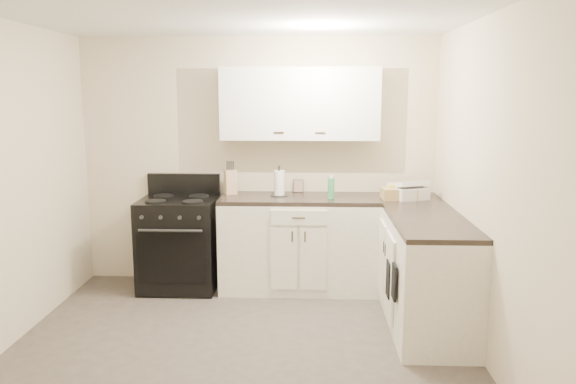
{
  "coord_description": "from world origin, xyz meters",
  "views": [
    {
      "loc": [
        0.52,
        -3.91,
        1.95
      ],
      "look_at": [
        0.34,
        0.85,
        1.1
      ],
      "focal_mm": 35.0,
      "sensor_mm": 36.0,
      "label": 1
    }
  ],
  "objects_px": {
    "stove": "(179,243)",
    "paper_towel": "(279,183)",
    "countertop_grill": "(408,193)",
    "wicker_basket": "(399,194)",
    "knife_block": "(230,182)"
  },
  "relations": [
    {
      "from": "stove",
      "to": "knife_block",
      "type": "bearing_deg",
      "value": 16.24
    },
    {
      "from": "countertop_grill",
      "to": "knife_block",
      "type": "bearing_deg",
      "value": 152.37
    },
    {
      "from": "stove",
      "to": "countertop_grill",
      "type": "xyz_separation_m",
      "value": [
        2.25,
        -0.02,
        0.54
      ]
    },
    {
      "from": "paper_towel",
      "to": "wicker_basket",
      "type": "relative_size",
      "value": 0.77
    },
    {
      "from": "stove",
      "to": "knife_block",
      "type": "relative_size",
      "value": 3.69
    },
    {
      "from": "paper_towel",
      "to": "countertop_grill",
      "type": "bearing_deg",
      "value": -4.42
    },
    {
      "from": "stove",
      "to": "wicker_basket",
      "type": "distance_m",
      "value": 2.22
    },
    {
      "from": "stove",
      "to": "paper_towel",
      "type": "height_order",
      "value": "paper_towel"
    },
    {
      "from": "knife_block",
      "to": "paper_towel",
      "type": "relative_size",
      "value": 0.98
    },
    {
      "from": "stove",
      "to": "countertop_grill",
      "type": "relative_size",
      "value": 2.93
    },
    {
      "from": "knife_block",
      "to": "wicker_basket",
      "type": "bearing_deg",
      "value": -31.54
    },
    {
      "from": "knife_block",
      "to": "wicker_basket",
      "type": "distance_m",
      "value": 1.67
    },
    {
      "from": "countertop_grill",
      "to": "paper_towel",
      "type": "bearing_deg",
      "value": 153.56
    },
    {
      "from": "stove",
      "to": "paper_towel",
      "type": "bearing_deg",
      "value": 4.1
    },
    {
      "from": "stove",
      "to": "wicker_basket",
      "type": "xyz_separation_m",
      "value": [
        2.16,
        -0.06,
        0.53
      ]
    }
  ]
}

